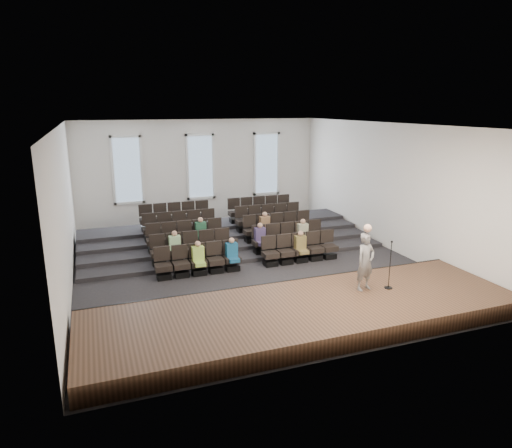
{
  "coord_description": "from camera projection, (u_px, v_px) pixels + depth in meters",
  "views": [
    {
      "loc": [
        -5.14,
        -15.14,
        5.64
      ],
      "look_at": [
        0.57,
        0.5,
        1.3
      ],
      "focal_mm": 32.0,
      "sensor_mm": 36.0,
      "label": 1
    }
  ],
  "objects": [
    {
      "name": "wall_left",
      "position": [
        64.0,
        209.0,
        14.26
      ],
      "size": [
        0.04,
        14.0,
        5.0
      ],
      "primitive_type": "cube",
      "color": "silver",
      "rests_on": "ground"
    },
    {
      "name": "speaker",
      "position": [
        365.0,
        262.0,
        12.94
      ],
      "size": [
        0.69,
        0.53,
        1.68
      ],
      "primitive_type": "imported",
      "rotation": [
        0.0,
        0.0,
        0.22
      ],
      "color": "slate",
      "rests_on": "stage"
    },
    {
      "name": "wall_right",
      "position": [
        388.0,
        186.0,
        18.26
      ],
      "size": [
        0.04,
        14.0,
        5.0
      ],
      "primitive_type": "cube",
      "color": "silver",
      "rests_on": "ground"
    },
    {
      "name": "mic_stand",
      "position": [
        389.0,
        274.0,
        13.14
      ],
      "size": [
        0.24,
        0.24,
        1.43
      ],
      "color": "black",
      "rests_on": "stage"
    },
    {
      "name": "stage_lip",
      "position": [
        282.0,
        289.0,
        13.8
      ],
      "size": [
        11.8,
        0.06,
        0.52
      ],
      "primitive_type": "cube",
      "color": "black",
      "rests_on": "ground"
    },
    {
      "name": "stage",
      "position": [
        308.0,
        313.0,
        12.19
      ],
      "size": [
        11.8,
        3.6,
        0.5
      ],
      "primitive_type": "cube",
      "color": "#4F3322",
      "rests_on": "ground"
    },
    {
      "name": "wall_front",
      "position": [
        350.0,
        255.0,
        9.88
      ],
      "size": [
        12.0,
        0.04,
        5.0
      ],
      "primitive_type": "cube",
      "color": "silver",
      "rests_on": "ground"
    },
    {
      "name": "audience",
      "position": [
        243.0,
        239.0,
        16.98
      ],
      "size": [
        5.45,
        2.64,
        1.1
      ],
      "color": "#A4CD52",
      "rests_on": "seating_rows"
    },
    {
      "name": "ground",
      "position": [
        246.0,
        262.0,
        16.89
      ],
      "size": [
        14.0,
        14.0,
        0.0
      ],
      "primitive_type": "plane",
      "color": "black",
      "rests_on": "ground"
    },
    {
      "name": "wall_back",
      "position": [
        200.0,
        171.0,
        22.64
      ],
      "size": [
        12.0,
        0.04,
        5.0
      ],
      "primitive_type": "cube",
      "color": "silver",
      "rests_on": "ground"
    },
    {
      "name": "risers",
      "position": [
        222.0,
        235.0,
        19.72
      ],
      "size": [
        11.8,
        4.8,
        0.6
      ],
      "color": "black",
      "rests_on": "ground"
    },
    {
      "name": "ceiling",
      "position": [
        245.0,
        124.0,
        15.63
      ],
      "size": [
        12.0,
        14.0,
        0.02
      ],
      "primitive_type": "cube",
      "color": "white",
      "rests_on": "ground"
    },
    {
      "name": "seating_rows",
      "position": [
        234.0,
        234.0,
        18.12
      ],
      "size": [
        6.8,
        4.7,
        1.67
      ],
      "color": "black",
      "rests_on": "ground"
    },
    {
      "name": "windows",
      "position": [
        200.0,
        167.0,
        22.53
      ],
      "size": [
        8.44,
        0.1,
        3.24
      ],
      "color": "white",
      "rests_on": "wall_back"
    }
  ]
}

